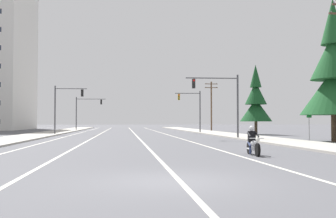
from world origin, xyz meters
The scene contains 16 objects.
ground_plane centered at (0.00, 0.00, 0.00)m, with size 400.00×400.00×0.00m, color #515156.
lane_stripe_center centered at (0.22, 45.00, 0.00)m, with size 0.16×100.00×0.01m, color beige.
lane_stripe_left centered at (-4.41, 45.00, 0.00)m, with size 0.16×100.00×0.01m, color beige.
lane_stripe_right centered at (4.25, 45.00, 0.00)m, with size 0.16×100.00×0.01m, color beige.
lane_stripe_far_left centered at (-7.63, 45.00, 0.00)m, with size 0.16×100.00×0.01m, color beige.
sidewalk_kerb_right centered at (11.42, 40.00, 0.07)m, with size 4.40×110.00×0.14m, color #ADA89E.
sidewalk_kerb_left centered at (-11.42, 40.00, 0.07)m, with size 4.40×110.00×0.14m, color #ADA89E.
motorcycle_with_rider centered at (5.07, 7.90, 0.59)m, with size 0.70×2.19×1.46m.
traffic_signal_near_right centered at (8.15, 25.54, 4.11)m, with size 5.15×0.37×6.20m.
traffic_signal_near_left centered at (-8.79, 39.33, 4.05)m, with size 4.05×0.37×6.20m.
traffic_signal_mid_right centered at (8.91, 45.64, 4.03)m, with size 3.79×0.43×6.20m.
traffic_signal_mid_left centered at (-8.39, 62.30, 4.13)m, with size 5.46×0.48×6.20m.
utility_pole_right_far centered at (14.06, 55.96, 4.73)m, with size 2.32×0.26×8.70m.
conifer_tree_right_verge_near centered at (16.03, 19.49, 5.51)m, with size 5.46×5.46×12.02m.
conifer_tree_right_verge_far centered at (15.68, 37.56, 4.15)m, with size 4.12×4.12×9.07m.
street_sign centered at (14.12, 20.05, 1.50)m, with size 0.44×0.07×2.40m.
Camera 1 is at (-1.38, -10.88, 1.68)m, focal length 41.53 mm.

